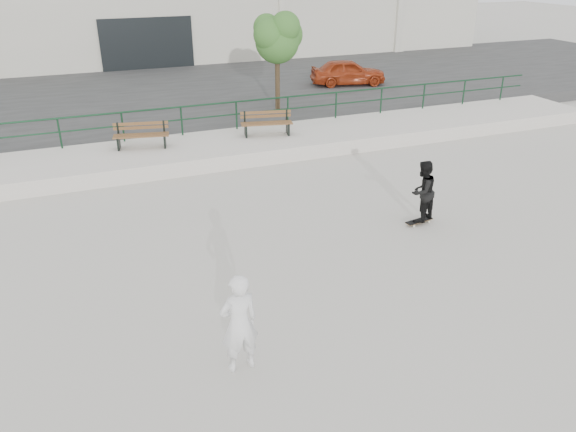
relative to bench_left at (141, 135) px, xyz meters
name	(u,v)px	position (x,y,z in m)	size (l,w,h in m)	color
ground	(349,300)	(2.53, -9.92, -0.90)	(120.00, 120.00, 0.00)	#B2AEA3
ledge	(221,149)	(2.53, -0.42, -0.65)	(30.00, 3.00, 0.50)	beige
parking_strip	(171,96)	(2.53, 8.08, -0.65)	(60.00, 14.00, 0.50)	#313131
railing	(209,111)	(2.53, 0.88, 0.34)	(28.00, 0.06, 1.03)	#143821
bench_left	(141,135)	(0.00, 0.00, 0.00)	(1.84, 0.87, 0.82)	brown
bench_right	(267,123)	(4.29, -0.20, 0.00)	(1.86, 0.88, 0.83)	brown
tree	(278,36)	(5.97, 3.03, 2.48)	(2.17, 1.92, 3.85)	#4E3E27
red_car	(348,72)	(10.79, 6.17, 0.21)	(1.44, 3.58, 1.22)	#9E3213
skateboard	(419,221)	(5.82, -7.46, -0.83)	(0.80, 0.32, 0.09)	black
standing_skater	(422,191)	(5.82, -7.46, -0.01)	(0.78, 0.61, 1.60)	black
seated_skater	(239,323)	(-0.11, -11.04, -0.01)	(0.65, 0.43, 1.79)	white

